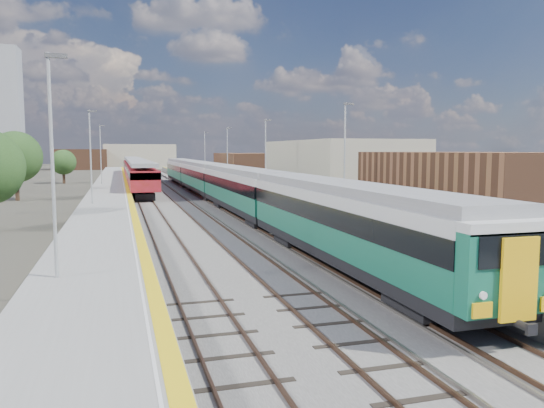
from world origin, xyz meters
name	(u,v)px	position (x,y,z in m)	size (l,w,h in m)	color
ground	(192,197)	(0.00, 50.00, 0.00)	(320.00, 320.00, 0.00)	#47443A
ballast_bed	(170,195)	(-2.25, 52.50, 0.03)	(10.50, 155.00, 0.06)	#565451
tracks	(174,193)	(-1.65, 54.18, 0.11)	(8.96, 160.00, 0.17)	#4C3323
platform_right	(232,189)	(5.28, 52.49, 0.54)	(4.70, 155.00, 8.52)	slate
platform_left	(110,192)	(-9.05, 52.49, 0.52)	(4.30, 155.00, 8.52)	slate
buildings	(78,130)	(-18.12, 138.60, 10.70)	(72.00, 185.50, 40.00)	brown
green_train	(219,181)	(1.50, 40.87, 2.29)	(2.95, 82.14, 3.25)	black
red_train	(136,170)	(-5.50, 73.93, 2.27)	(3.05, 61.72, 3.85)	black
tree_b	(16,157)	(-18.43, 50.09, 4.61)	(5.41, 5.41, 7.33)	#382619
tree_c	(63,162)	(-16.52, 79.77, 3.40)	(3.99, 3.99, 5.41)	#382619
tree_d	(318,158)	(22.20, 67.54, 4.09)	(4.80, 4.80, 6.50)	#382619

